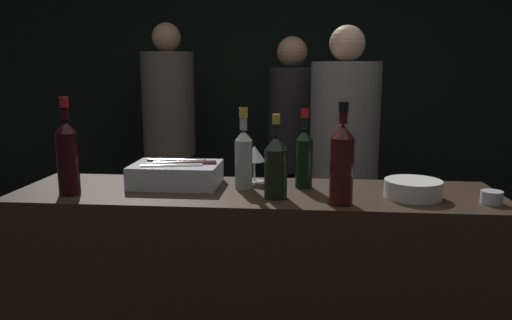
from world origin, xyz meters
TOP-DOWN VIEW (x-y plane):
  - wall_back_chalkboard at (0.00, 2.63)m, footprint 6.40×0.06m
  - bar_counter at (0.00, 0.25)m, footprint 1.90×0.50m
  - ice_bin_with_bottles at (-0.33, 0.32)m, footprint 0.36×0.25m
  - bowl_white at (0.60, 0.20)m, footprint 0.21×0.21m
  - wine_glass at (-0.02, 0.42)m, footprint 0.09×0.09m
  - candle_votive at (0.86, 0.15)m, footprint 0.08×0.08m
  - red_wine_bottle_tall at (-0.70, 0.13)m, footprint 0.08×0.08m
  - champagne_bottle at (0.09, 0.15)m, footprint 0.09×0.09m
  - rose_wine_bottle at (-0.05, 0.29)m, footprint 0.07×0.07m
  - red_wine_bottle_black_foil at (0.32, 0.09)m, footprint 0.08×0.08m
  - red_wine_bottle_burgundy at (0.19, 0.33)m, footprint 0.07×0.07m
  - person_in_hoodie at (-0.82, 2.01)m, footprint 0.39×0.39m
  - person_blond_tee at (0.43, 1.36)m, footprint 0.41×0.41m
  - person_grey_polo at (0.10, 1.85)m, footprint 0.33×0.33m

SIDE VIEW (x-z plane):
  - bar_counter at x=0.00m, z-range 0.00..1.02m
  - person_grey_polo at x=0.10m, z-range 0.11..1.82m
  - person_blond_tee at x=0.43m, z-range 0.09..1.83m
  - person_in_hoodie at x=-0.82m, z-range 0.10..1.93m
  - candle_votive at x=0.86m, z-range 1.02..1.06m
  - bowl_white at x=0.60m, z-range 1.02..1.09m
  - ice_bin_with_bottles at x=-0.33m, z-range 1.02..1.12m
  - wine_glass at x=-0.02m, z-range 1.05..1.21m
  - champagne_bottle at x=0.09m, z-range 0.98..1.30m
  - red_wine_bottle_burgundy at x=0.19m, z-range 0.99..1.31m
  - rose_wine_bottle at x=-0.05m, z-range 0.99..1.32m
  - red_wine_bottle_black_foil at x=0.32m, z-range 0.99..1.35m
  - red_wine_bottle_tall at x=-0.70m, z-range 0.99..1.36m
  - wall_back_chalkboard at x=0.00m, z-range 0.00..2.80m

